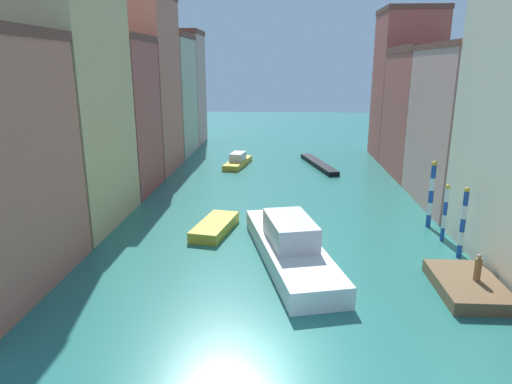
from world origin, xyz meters
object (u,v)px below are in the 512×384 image
Objects in this scene: mooring_pole_0 at (463,222)px; motorboat_0 at (238,161)px; mooring_pole_2 at (431,194)px; gondola_black at (318,164)px; motorboat_1 at (215,227)px; waterfront_dock at (467,286)px; person_on_dock at (478,268)px; mooring_pole_1 at (445,212)px; vaporetto_white at (290,245)px.

mooring_pole_0 is 30.85m from motorboat_0.
mooring_pole_2 is 26.16m from motorboat_0.
gondola_black is 1.91× the size of motorboat_1.
waterfront_dock reaches higher than gondola_black.
waterfront_dock is 0.73× the size of motorboat_0.
motorboat_1 is (-9.07, -22.55, 0.11)m from gondola_black.
motorboat_0 is at bearing 117.04° from person_on_dock.
mooring_pole_1 is (-0.11, 2.81, -0.29)m from mooring_pole_0.
mooring_pole_1 is 11.17m from vaporetto_white.
vaporetto_white is at bearing -40.70° from motorboat_1.
mooring_pole_1 is 0.80× the size of mooring_pole_2.
person_on_dock is 0.21× the size of motorboat_0.
mooring_pole_0 is at bearing 74.89° from waterfront_dock.
motorboat_0 is (-16.33, 23.24, -1.48)m from mooring_pole_1.
mooring_pole_2 is at bearing 7.35° from motorboat_1.
waterfront_dock is 7.64m from mooring_pole_1.
vaporetto_white is (-9.33, 3.58, 0.58)m from waterfront_dock.
person_on_dock is 31.32m from gondola_black.
mooring_pole_2 reaches higher than vaporetto_white.
mooring_pole_1 is 0.70× the size of motorboat_1.
motorboat_1 is (0.55, -22.44, -0.18)m from motorboat_0.
vaporetto_white is 1.89× the size of motorboat_0.
mooring_pole_1 is at bearing -2.89° from motorboat_1.
gondola_black is (-6.62, 20.53, -2.28)m from mooring_pole_2.
motorboat_1 is at bearing -172.65° from mooring_pole_2.
mooring_pole_1 is at bearing 92.27° from mooring_pole_0.
mooring_pole_0 is at bearing -87.91° from mooring_pole_2.
vaporetto_white is at bearing -174.72° from mooring_pole_0.
mooring_pole_1 reaches higher than vaporetto_white.
mooring_pole_0 is 27.11m from gondola_black.
gondola_black is (-6.71, 23.35, -1.76)m from mooring_pole_1.
gondola_black is 24.31m from motorboat_1.
waterfront_dock is at bearing 179.73° from person_on_dock.
mooring_pole_2 is 15.96m from motorboat_1.
person_on_dock is 0.11× the size of vaporetto_white.
mooring_pole_1 reaches higher than gondola_black.
vaporetto_white is at bearing -147.48° from mooring_pole_2.
person_on_dock is 0.37× the size of mooring_pole_1.
mooring_pole_0 is at bearing 5.28° from vaporetto_white.
mooring_pole_1 reaches higher than person_on_dock.
mooring_pole_1 is at bearing 81.36° from waterfront_dock.
waterfront_dock is 10.01m from vaporetto_white.
mooring_pole_1 is at bearing -73.96° from gondola_black.
gondola_black is (3.74, 27.14, -0.67)m from vaporetto_white.
vaporetto_white is 1.24× the size of gondola_black.
mooring_pole_2 is at bearing 84.25° from waterfront_dock.
mooring_pole_2 is at bearing -72.13° from gondola_black.
vaporetto_white is 2.36× the size of motorboat_1.
gondola_black is (-6.01, 30.72, -1.11)m from person_on_dock.
vaporetto_white is at bearing 159.00° from waterfront_dock.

